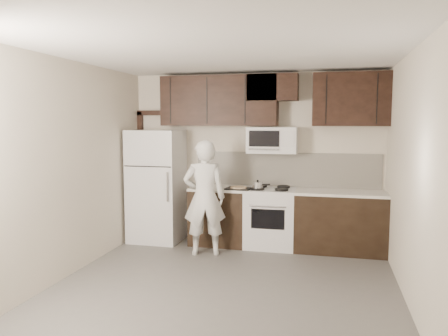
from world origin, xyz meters
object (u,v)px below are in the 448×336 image
at_px(microwave, 272,140).
at_px(refrigerator, 157,186).
at_px(stove, 270,217).
at_px(person, 204,198).

xyz_separation_m(microwave, refrigerator, (-1.85, -0.17, -0.75)).
bearing_deg(refrigerator, stove, 1.51).
xyz_separation_m(stove, refrigerator, (-1.85, -0.05, 0.44)).
height_order(stove, person, person).
bearing_deg(refrigerator, person, -30.04).
bearing_deg(stove, person, -145.48).
bearing_deg(stove, refrigerator, -178.49).
xyz_separation_m(stove, microwave, (-0.00, 0.12, 1.19)).
bearing_deg(microwave, stove, -89.90).
distance_m(stove, microwave, 1.20).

